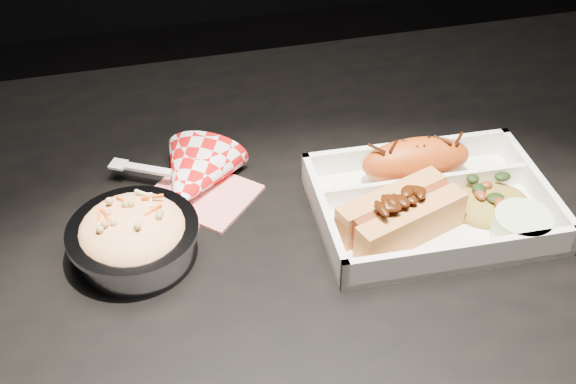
% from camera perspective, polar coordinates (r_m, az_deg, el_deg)
% --- Properties ---
extents(dining_table, '(1.20, 0.80, 0.75)m').
position_cam_1_polar(dining_table, '(0.84, 1.13, -7.68)').
color(dining_table, black).
rests_on(dining_table, ground).
extents(food_tray, '(0.26, 0.19, 0.04)m').
position_cam_1_polar(food_tray, '(0.80, 11.18, -1.19)').
color(food_tray, white).
rests_on(food_tray, dining_table).
extents(fried_pastry, '(0.13, 0.06, 0.05)m').
position_cam_1_polar(fried_pastry, '(0.83, 10.07, 2.50)').
color(fried_pastry, '#C44B13').
rests_on(fried_pastry, food_tray).
extents(hotdog, '(0.14, 0.10, 0.06)m').
position_cam_1_polar(hotdog, '(0.76, 8.92, -1.66)').
color(hotdog, '#D38A48').
rests_on(hotdog, food_tray).
extents(fried_rice_mound, '(0.09, 0.08, 0.03)m').
position_cam_1_polar(fried_rice_mound, '(0.81, 15.87, -0.39)').
color(fried_rice_mound, '#A98931').
rests_on(fried_rice_mound, food_tray).
extents(cupcake_liner, '(0.06, 0.06, 0.03)m').
position_cam_1_polar(cupcake_liner, '(0.78, 17.97, -2.67)').
color(cupcake_liner, beige).
rests_on(cupcake_liner, food_tray).
extents(foil_coleslaw_cup, '(0.13, 0.13, 0.06)m').
position_cam_1_polar(foil_coleslaw_cup, '(0.74, -12.12, -3.34)').
color(foil_coleslaw_cup, silver).
rests_on(foil_coleslaw_cup, dining_table).
extents(napkin_fork, '(0.17, 0.15, 0.10)m').
position_cam_1_polar(napkin_fork, '(0.82, -7.56, 1.00)').
color(napkin_fork, red).
rests_on(napkin_fork, dining_table).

